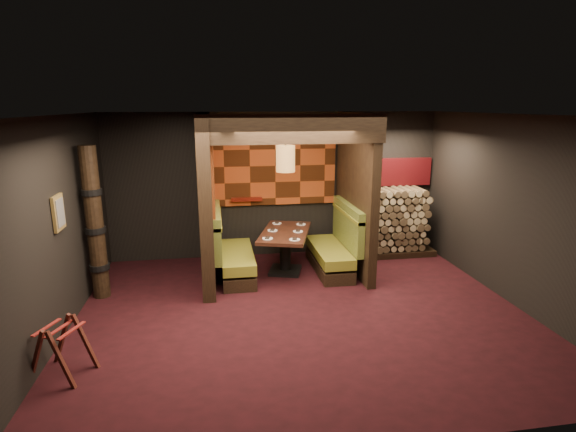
# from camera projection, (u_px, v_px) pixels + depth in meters

# --- Properties ---
(floor) EXTENTS (6.50, 5.50, 0.02)m
(floor) POSITION_uv_depth(u_px,v_px,m) (302.00, 313.00, 6.62)
(floor) COLOR black
(floor) RESTS_ON ground
(ceiling) EXTENTS (6.50, 5.50, 0.02)m
(ceiling) POSITION_uv_depth(u_px,v_px,m) (304.00, 114.00, 5.93)
(ceiling) COLOR black
(ceiling) RESTS_ON ground
(wall_back) EXTENTS (6.50, 0.02, 2.85)m
(wall_back) POSITION_uv_depth(u_px,v_px,m) (276.00, 185.00, 8.92)
(wall_back) COLOR black
(wall_back) RESTS_ON ground
(wall_front) EXTENTS (6.50, 0.02, 2.85)m
(wall_front) POSITION_uv_depth(u_px,v_px,m) (369.00, 303.00, 3.63)
(wall_front) COLOR black
(wall_front) RESTS_ON ground
(wall_left) EXTENTS (0.02, 5.50, 2.85)m
(wall_left) POSITION_uv_depth(u_px,v_px,m) (54.00, 229.00, 5.77)
(wall_left) COLOR black
(wall_left) RESTS_ON ground
(wall_right) EXTENTS (0.02, 5.50, 2.85)m
(wall_right) POSITION_uv_depth(u_px,v_px,m) (514.00, 210.00, 6.79)
(wall_right) COLOR black
(wall_right) RESTS_ON ground
(partition_left) EXTENTS (0.20, 2.20, 2.85)m
(partition_left) POSITION_uv_depth(u_px,v_px,m) (207.00, 199.00, 7.64)
(partition_left) COLOR black
(partition_left) RESTS_ON floor
(partition_right) EXTENTS (0.15, 2.10, 2.85)m
(partition_right) POSITION_uv_depth(u_px,v_px,m) (355.00, 193.00, 8.11)
(partition_right) COLOR black
(partition_right) RESTS_ON floor
(header_beam) EXTENTS (2.85, 0.18, 0.44)m
(header_beam) POSITION_uv_depth(u_px,v_px,m) (293.00, 129.00, 6.65)
(header_beam) COLOR black
(header_beam) RESTS_ON partition_left
(tapa_back_panel) EXTENTS (2.40, 0.06, 1.55)m
(tapa_back_panel) POSITION_uv_depth(u_px,v_px,m) (275.00, 166.00, 8.77)
(tapa_back_panel) COLOR #A94219
(tapa_back_panel) RESTS_ON wall_back
(tapa_side_panel) EXTENTS (0.04, 1.85, 1.45)m
(tapa_side_panel) POSITION_uv_depth(u_px,v_px,m) (213.00, 172.00, 7.73)
(tapa_side_panel) COLOR #A94219
(tapa_side_panel) RESTS_ON partition_left
(lacquer_shelf) EXTENTS (0.60, 0.12, 0.07)m
(lacquer_shelf) POSITION_uv_depth(u_px,v_px,m) (247.00, 199.00, 8.78)
(lacquer_shelf) COLOR #5A1209
(lacquer_shelf) RESTS_ON wall_back
(booth_bench_left) EXTENTS (0.68, 1.60, 1.14)m
(booth_bench_left) POSITION_uv_depth(u_px,v_px,m) (231.00, 254.00, 7.95)
(booth_bench_left) COLOR black
(booth_bench_left) RESTS_ON floor
(booth_bench_right) EXTENTS (0.68, 1.60, 1.14)m
(booth_bench_right) POSITION_uv_depth(u_px,v_px,m) (335.00, 249.00, 8.25)
(booth_bench_right) COLOR black
(booth_bench_right) RESTS_ON floor
(dining_table) EXTENTS (1.19, 1.64, 0.78)m
(dining_table) POSITION_uv_depth(u_px,v_px,m) (285.00, 244.00, 8.09)
(dining_table) COLOR black
(dining_table) RESTS_ON floor
(place_settings) EXTENTS (0.92, 1.28, 0.03)m
(place_settings) POSITION_uv_depth(u_px,v_px,m) (285.00, 231.00, 8.03)
(place_settings) COLOR white
(place_settings) RESTS_ON dining_table
(pendant_lamp) EXTENTS (0.33, 0.33, 0.99)m
(pendant_lamp) POSITION_uv_depth(u_px,v_px,m) (285.00, 159.00, 7.67)
(pendant_lamp) COLOR olive
(pendant_lamp) RESTS_ON ceiling
(framed_picture) EXTENTS (0.05, 0.36, 0.46)m
(framed_picture) POSITION_uv_depth(u_px,v_px,m) (59.00, 213.00, 5.82)
(framed_picture) COLOR olive
(framed_picture) RESTS_ON wall_left
(luggage_rack) EXTENTS (0.76, 0.65, 0.69)m
(luggage_rack) POSITION_uv_depth(u_px,v_px,m) (61.00, 347.00, 5.03)
(luggage_rack) COLOR #441A12
(luggage_rack) RESTS_ON floor
(totem_column) EXTENTS (0.31, 0.31, 2.40)m
(totem_column) POSITION_uv_depth(u_px,v_px,m) (95.00, 225.00, 6.91)
(totem_column) COLOR black
(totem_column) RESTS_ON floor
(firewood_stack) EXTENTS (1.73, 0.70, 1.36)m
(firewood_stack) POSITION_uv_depth(u_px,v_px,m) (391.00, 222.00, 9.06)
(firewood_stack) COLOR black
(firewood_stack) RESTS_ON floor
(mosaic_header) EXTENTS (1.83, 0.10, 0.56)m
(mosaic_header) POSITION_uv_depth(u_px,v_px,m) (388.00, 172.00, 9.15)
(mosaic_header) COLOR maroon
(mosaic_header) RESTS_ON wall_back
(bay_front_post) EXTENTS (0.08, 0.08, 2.85)m
(bay_front_post) POSITION_uv_depth(u_px,v_px,m) (356.00, 190.00, 8.37)
(bay_front_post) COLOR black
(bay_front_post) RESTS_ON floor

